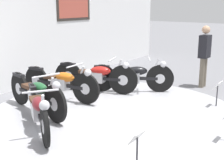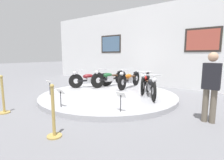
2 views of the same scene
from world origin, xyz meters
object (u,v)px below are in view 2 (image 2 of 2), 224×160
motorcycle_red (145,81)px  stanchion_post_right_of_entry (54,120)px  motorcycle_black (151,85)px  visitor_standing (211,84)px  info_placard_front_left (50,85)px  stanchion_post_left_of_entry (3,101)px  info_placard_front_right (121,97)px  motorcycle_green (109,78)px  info_placard_front_centre (61,94)px  motorcycle_maroon (90,79)px  motorcycle_orange (129,79)px

motorcycle_red → stanchion_post_right_of_entry: bearing=-86.8°
motorcycle_black → visitor_standing: (1.92, -0.98, 0.38)m
info_placard_front_left → stanchion_post_left_of_entry: stanchion_post_left_of_entry is taller
motorcycle_red → info_placard_front_right: 2.67m
info_placard_front_right → motorcycle_green: bearing=132.9°
info_placard_front_centre → stanchion_post_left_of_entry: (-1.13, -0.99, -0.17)m
stanchion_post_right_of_entry → info_placard_front_right: bearing=76.6°
stanchion_post_left_of_entry → stanchion_post_right_of_entry: size_ratio=1.00×
motorcycle_maroon → motorcycle_black: size_ratio=0.99×
info_placard_front_centre → visitor_standing: (3.33, 1.62, 0.40)m
stanchion_post_right_of_entry → info_placard_front_left: bearing=148.1°
motorcycle_red → visitor_standing: size_ratio=1.20×
info_placard_front_left → stanchion_post_right_of_entry: 3.12m
motorcycle_red → motorcycle_black: motorcycle_red is taller
motorcycle_black → stanchion_post_left_of_entry: 4.40m
info_placard_front_centre → stanchion_post_left_of_entry: bearing=-138.7°
motorcycle_black → stanchion_post_left_of_entry: (-2.54, -3.59, -0.18)m
motorcycle_orange → motorcycle_black: (1.41, -0.91, -0.00)m
motorcycle_maroon → visitor_standing: bearing=-11.6°
info_placard_front_centre → stanchion_post_left_of_entry: stanchion_post_left_of_entry is taller
motorcycle_green → motorcycle_red: motorcycle_red is taller
info_placard_front_left → info_placard_front_right: same height
stanchion_post_right_of_entry → motorcycle_orange: bearing=104.0°
info_placard_front_centre → stanchion_post_left_of_entry: size_ratio=0.50×
info_placard_front_centre → info_placard_front_right: 1.66m
visitor_standing → stanchion_post_left_of_entry: 5.19m
motorcycle_orange → stanchion_post_right_of_entry: 4.64m
info_placard_front_left → motorcycle_red: bearing=47.1°
stanchion_post_right_of_entry → visitor_standing: bearing=49.9°
motorcycle_maroon → motorcycle_orange: (1.42, 0.91, 0.02)m
motorcycle_maroon → motorcycle_red: (2.30, 0.66, 0.03)m
motorcycle_orange → visitor_standing: bearing=-29.6°
motorcycle_maroon → visitor_standing: 4.86m
info_placard_front_right → motorcycle_maroon: bearing=146.6°
motorcycle_red → motorcycle_black: (0.52, -0.65, -0.01)m
motorcycle_green → motorcycle_red: (1.78, 0.00, 0.00)m
motorcycle_orange → stanchion_post_left_of_entry: (-1.13, -4.49, -0.19)m
motorcycle_maroon → info_placard_front_left: motorcycle_maroon is taller
info_placard_front_left → stanchion_post_right_of_entry: size_ratio=0.50×
visitor_standing → stanchion_post_left_of_entry: visitor_standing is taller
motorcycle_maroon → stanchion_post_left_of_entry: (0.29, -3.59, -0.17)m
motorcycle_black → motorcycle_maroon: bearing=-180.0°
motorcycle_red → motorcycle_green: bearing=-179.9°
motorcycle_black → info_placard_front_left: motorcycle_black is taller
visitor_standing → motorcycle_maroon: bearing=168.4°
motorcycle_maroon → stanchion_post_left_of_entry: 3.60m
motorcycle_red → info_placard_front_centre: 3.37m
motorcycle_green → info_placard_front_centre: 3.37m
motorcycle_black → info_placard_front_centre: bearing=-118.5°
motorcycle_black → info_placard_front_centre: 2.96m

